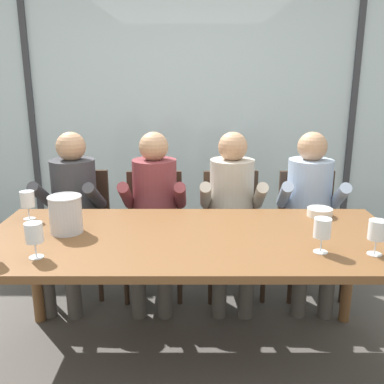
{
  "coord_description": "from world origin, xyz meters",
  "views": [
    {
      "loc": [
        0.0,
        -2.14,
        1.59
      ],
      "look_at": [
        0.0,
        0.35,
        0.91
      ],
      "focal_mm": 39.46,
      "sensor_mm": 36.0,
      "label": 1
    }
  ],
  "objects": [
    {
      "name": "chair_near_curtain",
      "position": [
        -0.86,
        0.92,
        0.53
      ],
      "size": [
        0.45,
        0.45,
        0.89
      ],
      "rotation": [
        0.0,
        0.0,
        0.02
      ],
      "color": "#332319",
      "rests_on": "ground"
    },
    {
      "name": "ice_bucket_primary",
      "position": [
        -0.69,
        0.06,
        0.86
      ],
      "size": [
        0.19,
        0.19,
        0.21
      ],
      "color": "#B7B7BC",
      "rests_on": "dining_table"
    },
    {
      "name": "wine_glass_spare_empty",
      "position": [
        -0.98,
        0.28,
        0.87
      ],
      "size": [
        0.08,
        0.08,
        0.17
      ],
      "color": "silver",
      "rests_on": "dining_table"
    },
    {
      "name": "window_mullion_left",
      "position": [
        -1.68,
        2.33,
        1.3
      ],
      "size": [
        0.06,
        0.06,
        2.6
      ],
      "primitive_type": "cube",
      "color": "#38383D",
      "rests_on": "ground"
    },
    {
      "name": "hillside_vineyard",
      "position": [
        0.0,
        6.33,
        0.9
      ],
      "size": [
        13.45,
        2.4,
        1.79
      ],
      "primitive_type": "cube",
      "color": "#568942",
      "rests_on": "ground"
    },
    {
      "name": "person_beige_jumper",
      "position": [
        0.29,
        0.75,
        0.7
      ],
      "size": [
        0.47,
        0.62,
        1.21
      ],
      "rotation": [
        0.0,
        0.0,
        -0.04
      ],
      "color": "#B7AD9E",
      "rests_on": "ground"
    },
    {
      "name": "dining_table",
      "position": [
        0.0,
        0.0,
        0.68
      ],
      "size": [
        2.25,
        0.96,
        0.76
      ],
      "color": "brown",
      "rests_on": "ground"
    },
    {
      "name": "chair_center",
      "position": [
        0.3,
        0.89,
        0.53
      ],
      "size": [
        0.47,
        0.47,
        0.89
      ],
      "rotation": [
        0.0,
        0.0,
        0.07
      ],
      "color": "#332319",
      "rests_on": "ground"
    },
    {
      "name": "tasting_bowl",
      "position": [
        0.79,
        0.33,
        0.78
      ],
      "size": [
        0.15,
        0.15,
        0.05
      ],
      "primitive_type": "cylinder",
      "color": "silver",
      "rests_on": "dining_table"
    },
    {
      "name": "chair_right_of_center",
      "position": [
        0.89,
        0.9,
        0.53
      ],
      "size": [
        0.46,
        0.46,
        0.89
      ],
      "rotation": [
        0.0,
        0.0,
        0.04
      ],
      "color": "#332319",
      "rests_on": "ground"
    },
    {
      "name": "wine_glass_by_left_taster",
      "position": [
        0.88,
        -0.25,
        0.87
      ],
      "size": [
        0.08,
        0.08,
        0.17
      ],
      "color": "silver",
      "rests_on": "dining_table"
    },
    {
      "name": "chair_left_of_center",
      "position": [
        -0.29,
        0.88,
        0.53
      ],
      "size": [
        0.45,
        0.45,
        0.89
      ],
      "rotation": [
        0.0,
        0.0,
        0.03
      ],
      "color": "#332319",
      "rests_on": "ground"
    },
    {
      "name": "wine_glass_near_bucket",
      "position": [
        -0.74,
        -0.28,
        0.87
      ],
      "size": [
        0.08,
        0.08,
        0.17
      ],
      "color": "silver",
      "rests_on": "dining_table"
    },
    {
      "name": "window_glass_panel",
      "position": [
        0.0,
        2.35,
        1.3
      ],
      "size": [
        7.45,
        0.03,
        2.6
      ],
      "primitive_type": "cube",
      "color": "silver",
      "rests_on": "ground"
    },
    {
      "name": "window_mullion_right",
      "position": [
        1.68,
        2.33,
        1.3
      ],
      "size": [
        0.06,
        0.06,
        2.6
      ],
      "primitive_type": "cube",
      "color": "#38383D",
      "rests_on": "ground"
    },
    {
      "name": "person_pale_blue_shirt",
      "position": [
        0.85,
        0.75,
        0.7
      ],
      "size": [
        0.49,
        0.63,
        1.21
      ],
      "rotation": [
        0.0,
        0.0,
        -0.09
      ],
      "color": "#9EB2D1",
      "rests_on": "ground"
    },
    {
      "name": "person_maroon_top",
      "position": [
        -0.27,
        0.75,
        0.7
      ],
      "size": [
        0.46,
        0.61,
        1.21
      ],
      "rotation": [
        0.0,
        0.0,
        -0.0
      ],
      "color": "brown",
      "rests_on": "ground"
    },
    {
      "name": "person_charcoal_jacket",
      "position": [
        -0.87,
        0.75,
        0.7
      ],
      "size": [
        0.48,
        0.63,
        1.21
      ],
      "rotation": [
        0.0,
        0.0,
        -0.07
      ],
      "color": "#38383D",
      "rests_on": "ground"
    },
    {
      "name": "wine_glass_center_pour",
      "position": [
        0.63,
        -0.22,
        0.87
      ],
      "size": [
        0.08,
        0.08,
        0.17
      ],
      "color": "silver",
      "rests_on": "dining_table"
    },
    {
      "name": "ground",
      "position": [
        0.0,
        1.0,
        0.0
      ],
      "size": [
        14.0,
        14.0,
        0.0
      ],
      "primitive_type": "plane",
      "color": "#4C4742"
    }
  ]
}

